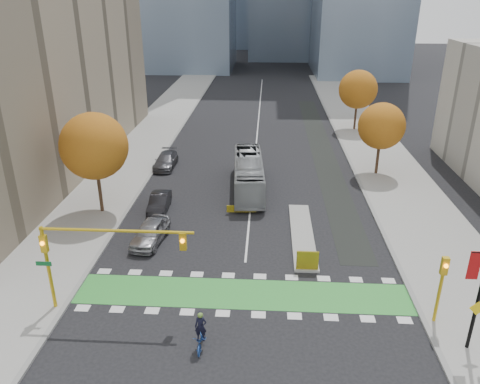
# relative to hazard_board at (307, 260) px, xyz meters

# --- Properties ---
(ground) EXTENTS (300.00, 300.00, 0.00)m
(ground) POSITION_rel_hazard_board_xyz_m (-4.00, -4.20, -0.80)
(ground) COLOR black
(ground) RESTS_ON ground
(sidewalk_west) EXTENTS (7.00, 120.00, 0.15)m
(sidewalk_west) POSITION_rel_hazard_board_xyz_m (-17.50, 15.80, -0.73)
(sidewalk_west) COLOR gray
(sidewalk_west) RESTS_ON ground
(sidewalk_east) EXTENTS (7.00, 120.00, 0.15)m
(sidewalk_east) POSITION_rel_hazard_board_xyz_m (9.50, 15.80, -0.73)
(sidewalk_east) COLOR gray
(sidewalk_east) RESTS_ON ground
(curb_west) EXTENTS (0.30, 120.00, 0.16)m
(curb_west) POSITION_rel_hazard_board_xyz_m (-14.00, 15.80, -0.73)
(curb_west) COLOR gray
(curb_west) RESTS_ON ground
(curb_east) EXTENTS (0.30, 120.00, 0.16)m
(curb_east) POSITION_rel_hazard_board_xyz_m (6.00, 15.80, -0.73)
(curb_east) COLOR gray
(curb_east) RESTS_ON ground
(bike_crossing) EXTENTS (20.00, 3.00, 0.01)m
(bike_crossing) POSITION_rel_hazard_board_xyz_m (-4.00, -2.70, -0.79)
(bike_crossing) COLOR green
(bike_crossing) RESTS_ON ground
(centre_line) EXTENTS (0.15, 70.00, 0.01)m
(centre_line) POSITION_rel_hazard_board_xyz_m (-4.00, 35.80, -0.80)
(centre_line) COLOR silver
(centre_line) RESTS_ON ground
(bike_lane_paint) EXTENTS (2.50, 50.00, 0.01)m
(bike_lane_paint) POSITION_rel_hazard_board_xyz_m (3.50, 25.80, -0.80)
(bike_lane_paint) COLOR black
(bike_lane_paint) RESTS_ON ground
(median_island) EXTENTS (1.60, 10.00, 0.16)m
(median_island) POSITION_rel_hazard_board_xyz_m (0.00, 4.80, -0.72)
(median_island) COLOR gray
(median_island) RESTS_ON ground
(hazard_board) EXTENTS (1.40, 0.12, 1.30)m
(hazard_board) POSITION_rel_hazard_board_xyz_m (0.00, 0.00, 0.00)
(hazard_board) COLOR yellow
(hazard_board) RESTS_ON median_island
(tree_west) EXTENTS (5.20, 5.20, 8.22)m
(tree_west) POSITION_rel_hazard_board_xyz_m (-16.00, 7.80, 4.82)
(tree_west) COLOR #332114
(tree_west) RESTS_ON ground
(tree_east_near) EXTENTS (4.40, 4.40, 7.08)m
(tree_east_near) POSITION_rel_hazard_board_xyz_m (8.00, 17.80, 4.06)
(tree_east_near) COLOR #332114
(tree_east_near) RESTS_ON ground
(tree_east_far) EXTENTS (4.80, 4.80, 7.65)m
(tree_east_far) POSITION_rel_hazard_board_xyz_m (8.50, 33.80, 4.44)
(tree_east_far) COLOR #332114
(tree_east_far) RESTS_ON ground
(traffic_signal_west) EXTENTS (8.53, 0.56, 5.20)m
(traffic_signal_west) POSITION_rel_hazard_board_xyz_m (-11.93, -4.71, 3.23)
(traffic_signal_west) COLOR #BF9914
(traffic_signal_west) RESTS_ON ground
(traffic_signal_east) EXTENTS (0.35, 0.43, 4.10)m
(traffic_signal_east) POSITION_rel_hazard_board_xyz_m (6.50, -4.71, 1.93)
(traffic_signal_east) COLOR #BF9914
(traffic_signal_east) RESTS_ON ground
(cyclist) EXTENTS (0.68, 1.85, 2.13)m
(cyclist) POSITION_rel_hazard_board_xyz_m (-5.82, -7.35, -0.09)
(cyclist) COLOR navy
(cyclist) RESTS_ON ground
(bus) EXTENTS (3.21, 10.85, 2.98)m
(bus) POSITION_rel_hazard_board_xyz_m (-4.33, 13.30, 0.69)
(bus) COLOR #94979B
(bus) RESTS_ON ground
(parked_car_a) EXTENTS (2.42, 4.80, 1.57)m
(parked_car_a) POSITION_rel_hazard_board_xyz_m (-10.91, 3.19, -0.02)
(parked_car_a) COLOR #96959A
(parked_car_a) RESTS_ON ground
(parked_car_b) EXTENTS (1.57, 4.15, 1.35)m
(parked_car_b) POSITION_rel_hazard_board_xyz_m (-11.43, 8.50, -0.12)
(parked_car_b) COLOR black
(parked_car_b) RESTS_ON ground
(parked_car_c) EXTENTS (1.97, 4.84, 1.40)m
(parked_car_c) POSITION_rel_hazard_board_xyz_m (-13.00, 18.62, -0.10)
(parked_car_c) COLOR #4D4D52
(parked_car_c) RESTS_ON ground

